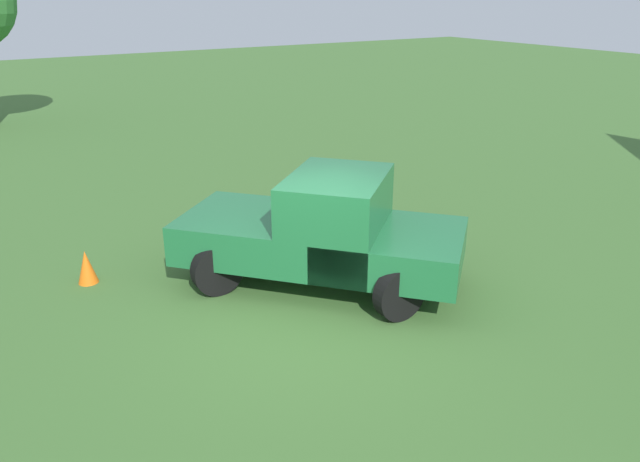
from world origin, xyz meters
name	(u,v)px	position (x,y,z in m)	size (l,w,h in m)	color
ground_plane	(313,319)	(0.00, 0.00, 0.00)	(80.00, 80.00, 0.00)	#3D662D
pickup_truck	(327,229)	(0.81, 0.89, 0.95)	(4.39, 4.59, 1.83)	black
traffic_cone	(87,267)	(-2.46, 2.97, 0.28)	(0.32, 0.32, 0.55)	orange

